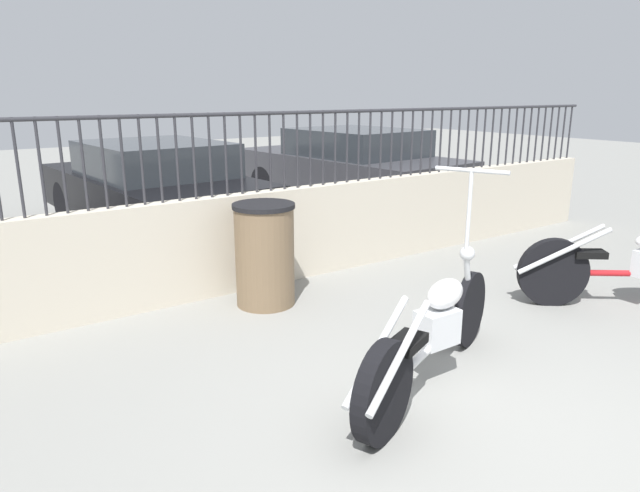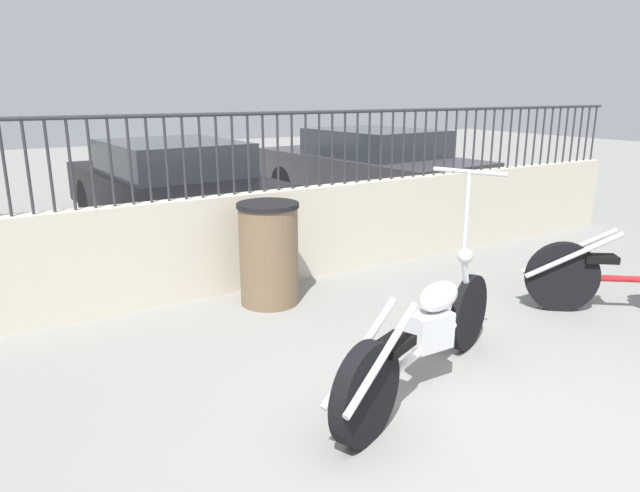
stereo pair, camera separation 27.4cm
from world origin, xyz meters
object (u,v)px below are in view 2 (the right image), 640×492
(motorcycle_white, at_px, (420,339))
(trash_bin, at_px, (269,254))
(car_black, at_px, (170,185))
(car_dark_grey, at_px, (368,168))

(motorcycle_white, distance_m, trash_bin, 1.98)
(car_black, bearing_deg, car_dark_grey, -96.38)
(motorcycle_white, xyz_separation_m, car_dark_grey, (3.26, 5.07, 0.29))
(car_black, bearing_deg, trash_bin, 174.45)
(motorcycle_white, distance_m, car_dark_grey, 6.03)
(motorcycle_white, height_order, car_dark_grey, motorcycle_white)
(car_black, xyz_separation_m, car_dark_grey, (3.26, -0.13, 0.03))
(motorcycle_white, xyz_separation_m, trash_bin, (-0.09, 1.98, 0.09))
(trash_bin, relative_size, car_black, 0.23)
(car_dark_grey, bearing_deg, car_black, 82.85)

